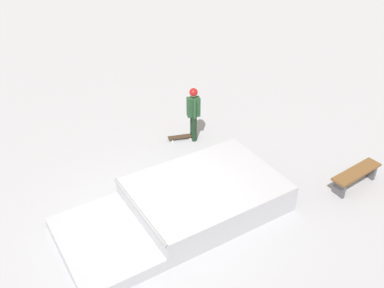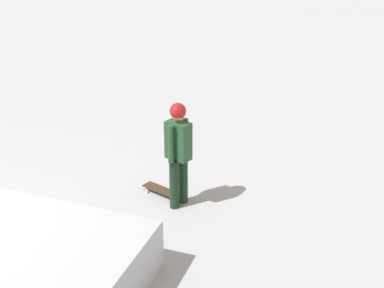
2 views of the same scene
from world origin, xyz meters
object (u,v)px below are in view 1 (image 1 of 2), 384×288
at_px(skate_ramp, 189,203).
at_px(skateboard, 181,137).
at_px(park_bench, 356,175).
at_px(skater, 193,110).

bearing_deg(skate_ramp, skateboard, -117.07).
xyz_separation_m(skate_ramp, park_bench, (-4.31, 1.30, 0.04)).
relative_size(skate_ramp, skater, 3.16).
relative_size(skater, skateboard, 2.09).
bearing_deg(skater, park_bench, -42.31).
distance_m(skate_ramp, skater, 3.49).
height_order(skate_ramp, skateboard, skate_ramp).
bearing_deg(skate_ramp, skater, -123.66).
distance_m(skateboard, park_bench, 5.21).
height_order(skater, skateboard, skater).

